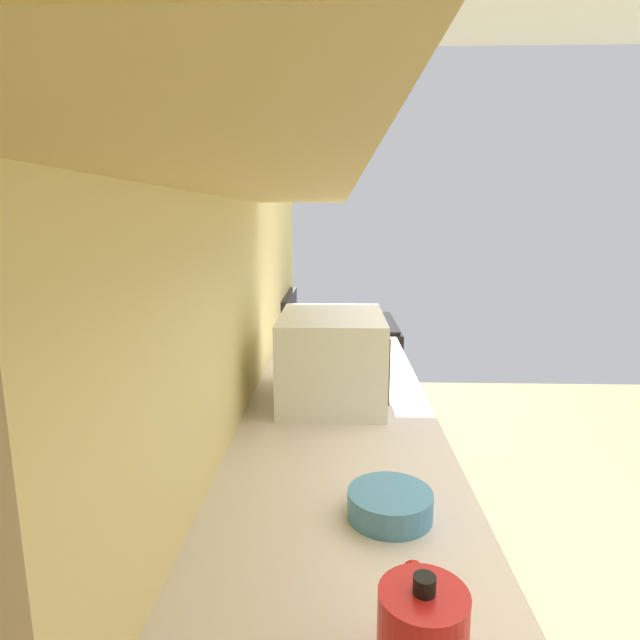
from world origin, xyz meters
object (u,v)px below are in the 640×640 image
at_px(oven_range, 341,393).
at_px(bowl, 390,503).
at_px(microwave, 332,358).
at_px(kettle, 422,640).

relative_size(oven_range, bowl, 5.92).
xyz_separation_m(microwave, bowl, (-0.73, -0.13, -0.12)).
bearing_deg(microwave, bowl, -169.90).
distance_m(microwave, kettle, 1.16).
xyz_separation_m(oven_range, bowl, (-2.05, -0.09, 0.47)).
height_order(bowl, kettle, kettle).
relative_size(oven_range, microwave, 2.41).
height_order(microwave, bowl, microwave).
xyz_separation_m(bowl, kettle, (-0.42, 0.00, 0.04)).
height_order(oven_range, bowl, oven_range).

